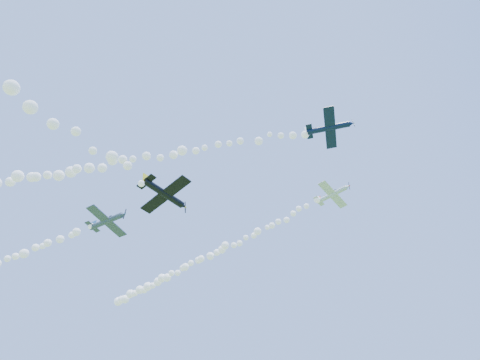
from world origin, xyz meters
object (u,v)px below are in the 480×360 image
at_px(plane_grey, 107,221).
at_px(plane_white, 333,194).
at_px(plane_black, 165,194).
at_px(plane_navy, 330,128).

bearing_deg(plane_grey, plane_white, 32.76).
bearing_deg(plane_black, plane_white, -16.35).
relative_size(plane_white, plane_navy, 0.97).
bearing_deg(plane_white, plane_navy, -60.37).
relative_size(plane_navy, plane_black, 1.01).
distance_m(plane_white, plane_grey, 40.99).
distance_m(plane_grey, plane_black, 20.83).
bearing_deg(plane_white, plane_grey, -134.37).
bearing_deg(plane_grey, plane_black, -21.22).
distance_m(plane_white, plane_black, 36.00).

